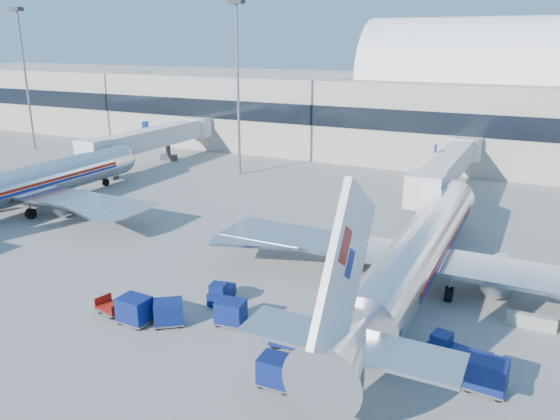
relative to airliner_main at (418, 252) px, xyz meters
The scene contains 18 objects.
ground 11.35m from the airliner_main, 155.75° to the right, with size 260.00×260.00×0.00m, color gray.
terminal 56.80m from the airliner_main, 114.64° to the left, with size 170.00×28.15×21.00m.
airliner_main is the anchor object (origin of this frame).
airliner_mid 42.00m from the airliner_main, behind, with size 32.00×37.26×12.07m.
jetbridge_near 26.43m from the airliner_main, 95.22° to the left, with size 4.40×27.50×6.25m.
jetbridge_mid 51.62m from the airliner_main, 149.36° to the left, with size 4.40×27.50×6.25m.
mast_far_west 75.44m from the airliner_main, 159.99° to the left, with size 2.00×1.20×22.60m.
mast_west 41.12m from the airliner_main, 139.64° to the left, with size 2.00×1.20×22.60m.
barrier_near 8.74m from the airliner_main, 17.39° to the right, with size 3.00×0.55×0.90m, color #9E9E96.
tug_lead 12.60m from the airliner_main, 113.07° to the right, with size 2.62×1.50×1.64m.
tug_right 9.95m from the airliner_main, 66.09° to the right, with size 2.78×1.79×1.67m.
tug_left 14.51m from the airliner_main, 144.73° to the right, with size 1.61×2.62×1.60m.
cart_train_a 14.39m from the airliner_main, 131.32° to the right, with size 2.06×1.67×1.67m.
cart_train_b 18.15m from the airliner_main, 136.06° to the right, with size 2.40×2.31×1.68m.
cart_train_c 20.21m from the airliner_main, 138.55° to the right, with size 2.13×1.66×1.83m.
cart_solo_near 15.82m from the airliner_main, 104.13° to the right, with size 1.98×1.55×1.69m.
cart_solo_far 12.56m from the airliner_main, 59.94° to the right, with size 2.20×1.75×1.82m.
cart_open_red 21.82m from the airliner_main, 143.14° to the right, with size 2.18×1.74×0.52m.
Camera 1 is at (17.45, -33.03, 17.62)m, focal length 35.00 mm.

